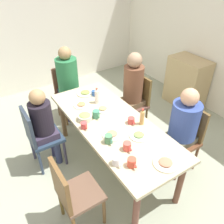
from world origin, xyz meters
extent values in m
plane|color=#98A089|center=(0.00, 0.00, 0.00)|extent=(6.51, 6.51, 0.00)
cube|color=white|center=(-2.77, 0.00, 1.30)|extent=(0.12, 4.76, 2.60)
cube|color=#C3B48D|center=(0.00, 0.00, 0.71)|extent=(2.03, 0.81, 0.04)
cylinder|color=brown|center=(-0.91, -0.31, 0.34)|extent=(0.07, 0.07, 0.69)
cylinder|color=brown|center=(0.91, -0.31, 0.34)|extent=(0.07, 0.07, 0.69)
cylinder|color=brown|center=(-0.91, 0.31, 0.34)|extent=(0.07, 0.07, 0.69)
cylinder|color=brown|center=(0.91, 0.31, 0.34)|extent=(0.07, 0.07, 0.69)
cube|color=#27384E|center=(-0.51, -0.71, 0.44)|extent=(0.40, 0.40, 0.04)
cylinder|color=#383850|center=(-0.68, -0.88, 0.21)|extent=(0.04, 0.04, 0.43)
cylinder|color=#303D56|center=(-0.34, -0.88, 0.21)|extent=(0.04, 0.04, 0.43)
cylinder|color=#2F4146|center=(-0.68, -0.54, 0.21)|extent=(0.04, 0.04, 0.43)
cylinder|color=#322E43|center=(-0.34, -0.54, 0.21)|extent=(0.04, 0.04, 0.43)
cube|color=#2C3745|center=(-0.51, -0.89, 0.68)|extent=(0.38, 0.04, 0.45)
cylinder|color=#2B2B4E|center=(-0.59, -0.61, 0.23)|extent=(0.09, 0.09, 0.45)
cylinder|color=#2C3354|center=(-0.43, -0.61, 0.23)|extent=(0.09, 0.09, 0.45)
cube|color=#372E42|center=(-0.51, -0.71, 0.50)|extent=(0.30, 0.30, 0.10)
cylinder|color=black|center=(-0.51, -0.71, 0.76)|extent=(0.27, 0.27, 0.42)
sphere|color=#A78155|center=(-0.51, -0.71, 1.06)|extent=(0.19, 0.19, 0.19)
cube|color=brown|center=(-1.31, 0.00, 0.44)|extent=(0.40, 0.40, 0.04)
cylinder|color=brown|center=(-1.48, 0.17, 0.21)|extent=(0.04, 0.04, 0.43)
cylinder|color=brown|center=(-1.48, -0.17, 0.21)|extent=(0.04, 0.04, 0.43)
cylinder|color=brown|center=(-1.14, 0.17, 0.21)|extent=(0.04, 0.04, 0.43)
cylinder|color=brown|center=(-1.14, -0.17, 0.21)|extent=(0.04, 0.04, 0.43)
cube|color=brown|center=(-1.49, 0.00, 0.68)|extent=(0.04, 0.38, 0.45)
cylinder|color=navy|center=(-1.21, 0.08, 0.23)|extent=(0.09, 0.09, 0.45)
cylinder|color=#332F45|center=(-1.21, -0.08, 0.23)|extent=(0.09, 0.09, 0.45)
cube|color=#253644|center=(-1.31, 0.00, 0.50)|extent=(0.30, 0.30, 0.10)
cylinder|color=#287344|center=(-1.31, 0.00, 0.82)|extent=(0.34, 0.34, 0.55)
sphere|color=#A27F54|center=(-1.31, 0.00, 1.18)|extent=(0.20, 0.20, 0.20)
cube|color=brown|center=(0.51, 0.71, 0.44)|extent=(0.40, 0.40, 0.04)
cylinder|color=brown|center=(0.68, 0.88, 0.21)|extent=(0.04, 0.04, 0.43)
cylinder|color=brown|center=(0.34, 0.88, 0.21)|extent=(0.04, 0.04, 0.43)
cylinder|color=brown|center=(0.68, 0.54, 0.21)|extent=(0.04, 0.04, 0.43)
cylinder|color=brown|center=(0.34, 0.54, 0.21)|extent=(0.04, 0.04, 0.43)
cube|color=brown|center=(0.51, 0.89, 0.68)|extent=(0.38, 0.04, 0.45)
cylinder|color=brown|center=(0.59, 0.61, 0.23)|extent=(0.09, 0.09, 0.45)
cylinder|color=brown|center=(0.43, 0.61, 0.23)|extent=(0.09, 0.09, 0.45)
cube|color=#555443|center=(0.51, 0.71, 0.50)|extent=(0.30, 0.30, 0.10)
cylinder|color=#344B9A|center=(0.51, 0.71, 0.78)|extent=(0.34, 0.34, 0.46)
sphere|color=tan|center=(0.51, 0.71, 1.11)|extent=(0.21, 0.21, 0.21)
cube|color=brown|center=(-0.51, 0.71, 0.44)|extent=(0.40, 0.40, 0.04)
cylinder|color=brown|center=(-0.34, 0.88, 0.21)|extent=(0.04, 0.04, 0.43)
cylinder|color=brown|center=(-0.68, 0.88, 0.21)|extent=(0.04, 0.04, 0.43)
cylinder|color=brown|center=(-0.34, 0.54, 0.21)|extent=(0.04, 0.04, 0.43)
cylinder|color=brown|center=(-0.68, 0.54, 0.21)|extent=(0.04, 0.04, 0.43)
cube|color=brown|center=(-0.51, 0.89, 0.68)|extent=(0.38, 0.04, 0.45)
cylinder|color=#554943|center=(-0.43, 0.61, 0.23)|extent=(0.09, 0.09, 0.45)
cylinder|color=#524740|center=(-0.59, 0.61, 0.23)|extent=(0.09, 0.09, 0.45)
cube|color=brown|center=(-0.51, 0.71, 0.50)|extent=(0.30, 0.30, 0.10)
cylinder|color=brown|center=(-0.51, 0.71, 0.82)|extent=(0.30, 0.30, 0.55)
sphere|color=#9F8063|center=(-0.51, 0.71, 1.20)|extent=(0.22, 0.22, 0.22)
cube|color=brown|center=(0.51, -0.71, 0.44)|extent=(0.40, 0.40, 0.04)
cylinder|color=brown|center=(0.34, -0.88, 0.21)|extent=(0.04, 0.04, 0.43)
cylinder|color=brown|center=(0.34, -0.54, 0.21)|extent=(0.04, 0.04, 0.43)
cylinder|color=brown|center=(0.68, -0.54, 0.21)|extent=(0.04, 0.04, 0.43)
cube|color=brown|center=(0.51, -0.89, 0.68)|extent=(0.38, 0.04, 0.45)
cylinder|color=white|center=(-0.53, -0.15, 0.73)|extent=(0.21, 0.21, 0.01)
ellipsoid|color=tan|center=(-0.53, -0.15, 0.75)|extent=(0.11, 0.11, 0.02)
cylinder|color=beige|center=(-0.79, 0.04, 0.73)|extent=(0.24, 0.24, 0.01)
ellipsoid|color=#87A248|center=(-0.79, 0.04, 0.75)|extent=(0.13, 0.13, 0.02)
cylinder|color=silver|center=(0.85, 0.07, 0.73)|extent=(0.25, 0.25, 0.01)
ellipsoid|color=#D17B5B|center=(0.85, 0.07, 0.75)|extent=(0.14, 0.14, 0.02)
cylinder|color=silver|center=(-0.29, 0.04, 0.73)|extent=(0.20, 0.20, 0.01)
ellipsoid|color=tan|center=(-0.29, 0.04, 0.75)|extent=(0.11, 0.11, 0.02)
cylinder|color=white|center=(0.21, -0.13, 0.73)|extent=(0.22, 0.22, 0.01)
ellipsoid|color=tan|center=(0.21, -0.13, 0.75)|extent=(0.12, 0.12, 0.02)
cylinder|color=white|center=(0.39, 0.11, 0.73)|extent=(0.21, 0.21, 0.01)
ellipsoid|color=#7E9F54|center=(0.39, 0.11, 0.75)|extent=(0.12, 0.12, 0.02)
cylinder|color=beige|center=(-0.23, -0.25, 0.76)|extent=(0.18, 0.18, 0.07)
ellipsoid|color=#8AA057|center=(-0.23, -0.25, 0.79)|extent=(0.14, 0.14, 0.04)
cylinder|color=#D64B35|center=(0.69, -0.22, 0.77)|extent=(0.09, 0.09, 0.09)
torus|color=#D15646|center=(0.75, -0.22, 0.77)|extent=(0.05, 0.01, 0.05)
cylinder|color=#D55245|center=(0.48, -0.13, 0.77)|extent=(0.09, 0.09, 0.09)
torus|color=#C44241|center=(0.54, -0.13, 0.77)|extent=(0.05, 0.01, 0.05)
cylinder|color=#D24445|center=(-0.08, -0.34, 0.76)|extent=(0.08, 0.08, 0.08)
torus|color=#C94337|center=(-0.03, -0.34, 0.76)|extent=(0.05, 0.01, 0.05)
cylinder|color=#408868|center=(-0.19, -0.11, 0.77)|extent=(0.09, 0.09, 0.10)
torus|color=#508E65|center=(-0.13, -0.11, 0.77)|extent=(0.05, 0.01, 0.05)
cylinder|color=#4B855B|center=(0.28, -0.23, 0.77)|extent=(0.09, 0.09, 0.10)
torus|color=#438368|center=(0.34, -0.23, 0.77)|extent=(0.05, 0.01, 0.05)
cylinder|color=#2E559D|center=(-0.68, 0.13, 0.76)|extent=(0.07, 0.07, 0.08)
torus|color=#315A98|center=(-0.63, 0.13, 0.76)|extent=(0.05, 0.01, 0.05)
cylinder|color=#C3423F|center=(0.14, 0.19, 0.76)|extent=(0.08, 0.08, 0.08)
torus|color=#C64641|center=(0.19, 0.19, 0.76)|extent=(0.05, 0.01, 0.05)
cylinder|color=white|center=(0.59, -0.33, 0.77)|extent=(0.08, 0.08, 0.08)
torus|color=white|center=(0.64, -0.33, 0.77)|extent=(0.05, 0.01, 0.05)
cylinder|color=tan|center=(0.22, 0.28, 0.81)|extent=(0.05, 0.05, 0.17)
cone|color=tan|center=(0.22, 0.28, 0.91)|extent=(0.05, 0.05, 0.03)
cylinder|color=red|center=(0.22, 0.28, 0.93)|extent=(0.03, 0.03, 0.01)
cylinder|color=silver|center=(-0.48, 0.07, 0.82)|extent=(0.06, 0.06, 0.18)
cone|color=silver|center=(-0.48, 0.07, 0.92)|extent=(0.05, 0.05, 0.03)
cylinder|color=red|center=(-0.48, 0.07, 0.94)|extent=(0.03, 0.03, 0.01)
cube|color=tan|center=(-0.58, 2.02, 0.45)|extent=(0.70, 0.44, 0.90)
camera|label=1|loc=(1.88, -1.21, 2.43)|focal=36.87mm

